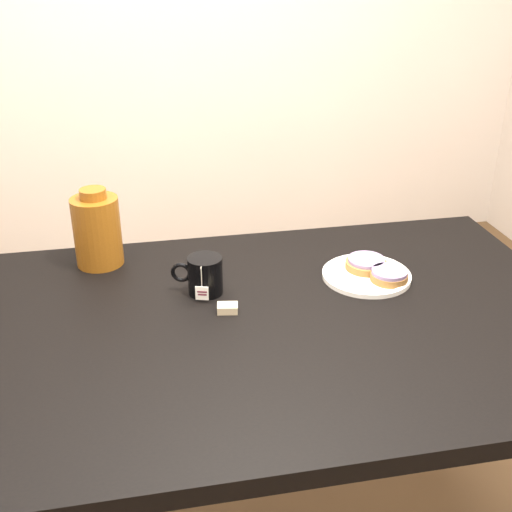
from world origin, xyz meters
name	(u,v)px	position (x,y,z in m)	size (l,w,h in m)	color
table	(272,350)	(0.00, 0.00, 0.67)	(1.40, 0.90, 0.75)	black
plate	(366,275)	(0.27, 0.14, 0.76)	(0.21, 0.21, 0.02)	white
bagel_back	(366,264)	(0.27, 0.16, 0.77)	(0.12, 0.12, 0.03)	brown
bagel_front	(389,275)	(0.30, 0.09, 0.77)	(0.12, 0.12, 0.03)	brown
mug	(204,275)	(-0.13, 0.14, 0.80)	(0.13, 0.10, 0.09)	black
teabag_pouch	(228,308)	(-0.09, 0.04, 0.76)	(0.04, 0.03, 0.02)	#C6B793
bagel_package	(97,230)	(-0.37, 0.34, 0.84)	(0.13, 0.13, 0.20)	#5B2E0C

